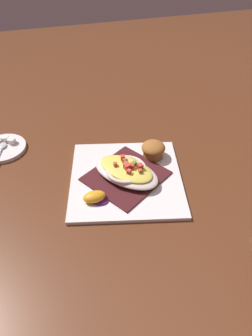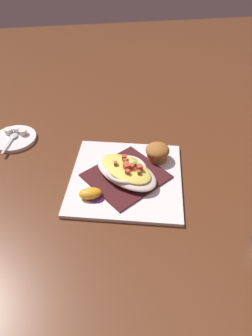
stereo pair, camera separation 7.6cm
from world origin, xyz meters
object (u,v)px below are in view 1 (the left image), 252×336
at_px(gratin_dish, 126,170).
at_px(creamer_cup_1, 5,139).
at_px(creamer_cup_0, 12,141).
at_px(muffin, 153,150).
at_px(orange_garnish, 95,197).
at_px(square_plate, 126,178).
at_px(spoon, 2,147).
at_px(creamer_saucer, 3,148).

height_order(gratin_dish, creamer_cup_1, gratin_dish).
relative_size(gratin_dish, creamer_cup_0, 8.44).
height_order(muffin, orange_garnish, muffin).
height_order(square_plate, orange_garnish, orange_garnish).
relative_size(gratin_dish, orange_garnish, 3.06).
distance_m(gratin_dish, spoon, 0.38).
bearing_deg(spoon, orange_garnish, -141.16).
bearing_deg(creamer_cup_0, muffin, -114.72).
bearing_deg(muffin, creamer_saucer, 68.13).
bearing_deg(muffin, orange_garnish, 121.73).
distance_m(creamer_cup_0, creamer_cup_1, 0.03).
height_order(square_plate, creamer_saucer, same).
bearing_deg(orange_garnish, square_plate, -57.92).
bearing_deg(orange_garnish, creamer_cup_0, 33.04).
bearing_deg(creamer_saucer, spoon, 164.42).
relative_size(muffin, spoon, 0.65).
xyz_separation_m(square_plate, creamer_saucer, (0.22, 0.31, 0.00)).
xyz_separation_m(square_plate, creamer_cup_0, (0.23, 0.28, 0.01)).
bearing_deg(creamer_cup_0, gratin_dish, -129.39).
xyz_separation_m(gratin_dish, creamer_cup_0, (0.23, 0.28, -0.01)).
bearing_deg(spoon, creamer_saucer, -15.58).
bearing_deg(creamer_saucer, creamer_cup_1, -15.58).
bearing_deg(spoon, gratin_dish, -124.28).
bearing_deg(gratin_dish, orange_garnish, 121.99).
relative_size(creamer_saucer, creamer_cup_0, 5.41).
bearing_deg(gratin_dish, creamer_saucer, 54.54).
xyz_separation_m(square_plate, muffin, (0.06, -0.09, 0.03)).
bearing_deg(spoon, creamer_cup_1, -15.58).
bearing_deg(orange_garnish, creamer_cup_1, 34.10).
distance_m(square_plate, gratin_dish, 0.03).
bearing_deg(square_plate, gratin_dish, -115.04).
bearing_deg(creamer_saucer, muffin, -111.87).
bearing_deg(muffin, gratin_dish, 121.47).
bearing_deg(orange_garnish, gratin_dish, -58.01).
distance_m(muffin, creamer_saucer, 0.43).
xyz_separation_m(muffin, orange_garnish, (-0.12, 0.19, -0.01)).
height_order(gratin_dish, orange_garnish, gratin_dish).
distance_m(spoon, creamer_cup_0, 0.04).
xyz_separation_m(creamer_saucer, creamer_cup_1, (0.03, -0.01, 0.01)).
bearing_deg(creamer_cup_0, creamer_cup_1, 48.64).
height_order(spoon, creamer_cup_1, creamer_cup_1).
bearing_deg(square_plate, orange_garnish, 122.08).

